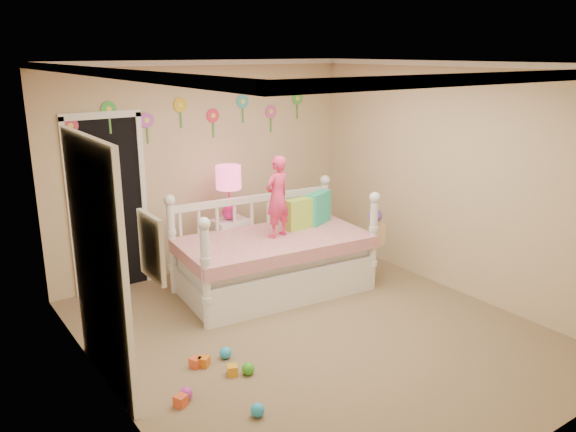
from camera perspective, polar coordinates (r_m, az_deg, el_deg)
floor at (r=5.85m, az=2.62°, el=-11.44°), size 4.00×4.50×0.01m
ceiling at (r=5.19m, az=2.99°, el=14.92°), size 4.00×4.50×0.01m
back_wall at (r=7.24m, az=-8.19°, el=4.76°), size 4.00×0.01×2.60m
left_wall at (r=4.49m, az=-17.88°, el=-2.95°), size 0.01×4.50×2.60m
right_wall at (r=6.76m, az=16.37°, el=3.45°), size 0.01×4.50×2.60m
crown_molding at (r=5.19m, az=2.99°, el=14.59°), size 4.00×4.50×0.06m
daybed at (r=6.58m, az=-1.46°, el=-2.62°), size 2.29×1.38×1.19m
pillow_turquoise at (r=7.02m, az=3.06°, el=0.82°), size 0.41×0.28×0.39m
pillow_lime at (r=6.82m, az=1.21°, el=0.24°), size 0.39×0.16×0.36m
child at (r=6.44m, az=-1.08°, el=1.93°), size 0.38×0.30×0.93m
nightstand at (r=7.16m, az=-5.74°, el=-3.10°), size 0.46×0.36×0.72m
table_lamp at (r=6.94m, az=-5.92°, el=3.17°), size 0.30×0.30×0.67m
closet_doorway at (r=6.83m, az=-17.42°, el=1.20°), size 0.90×0.04×2.07m
flower_decals at (r=7.09m, az=-9.01°, el=9.72°), size 3.40×0.02×0.50m
mirror_closet at (r=4.86m, az=-18.26°, el=-4.68°), size 0.07×1.30×2.10m
wall_picture at (r=3.61m, az=-13.42°, el=-3.04°), size 0.05×0.34×0.42m
hanging_bag at (r=6.73m, az=8.73°, el=-1.23°), size 0.20×0.16×0.36m
toy_scatter at (r=4.93m, az=-5.93°, el=-16.50°), size 1.17×1.49×0.11m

